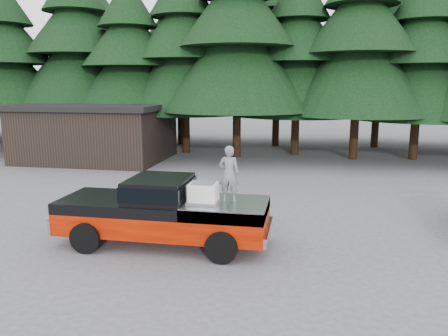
% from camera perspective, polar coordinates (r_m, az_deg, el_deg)
% --- Properties ---
extents(ground, '(120.00, 120.00, 0.00)m').
position_cam_1_polar(ground, '(13.08, -4.04, -9.08)').
color(ground, '#4B4B4E').
rests_on(ground, ground).
extents(pickup_truck, '(6.00, 2.04, 1.33)m').
position_cam_1_polar(pickup_truck, '(12.47, -7.89, -6.95)').
color(pickup_truck, red).
rests_on(pickup_truck, ground).
extents(truck_cab, '(1.66, 1.90, 0.59)m').
position_cam_1_polar(truck_cab, '(12.24, -8.45, -2.63)').
color(truck_cab, black).
rests_on(truck_cab, pickup_truck).
extents(air_compressor, '(0.75, 0.62, 0.51)m').
position_cam_1_polar(air_compressor, '(11.70, -2.70, -3.36)').
color(air_compressor, silver).
rests_on(air_compressor, pickup_truck).
extents(man_on_bed, '(0.56, 0.37, 1.53)m').
position_cam_1_polar(man_on_bed, '(11.72, 0.67, -0.75)').
color(man_on_bed, slate).
rests_on(man_on_bed, pickup_truck).
extents(utility_building, '(8.40, 6.40, 3.30)m').
position_cam_1_polar(utility_building, '(26.93, -16.31, 4.59)').
color(utility_building, black).
rests_on(utility_building, ground).
extents(treeline, '(60.15, 16.05, 17.50)m').
position_cam_1_polar(treeline, '(29.37, 5.48, 17.32)').
color(treeline, black).
rests_on(treeline, ground).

